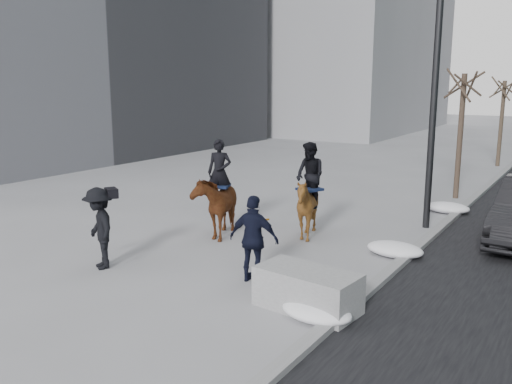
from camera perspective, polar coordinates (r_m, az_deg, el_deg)
The scene contains 11 objects.
ground at distance 11.59m, azimuth -3.23°, elevation -8.29°, with size 120.00×120.00×0.00m, color gray.
curb at distance 19.52m, azimuth 21.84°, elevation -0.72°, with size 0.25×90.00×0.12m, color gray.
planter at distance 9.66m, azimuth 5.43°, elevation -10.22°, with size 1.79×0.90×0.72m, color #9A9A9D.
tree_near at distance 19.52m, azimuth 20.73°, elevation 6.11°, with size 1.20×1.20×4.66m, color #382C21, non-canonical shape.
tree_far at distance 27.94m, azimuth 24.44°, elevation 7.00°, with size 1.20×1.20×4.41m, color #372820, non-canonical shape.
mounted_left at distance 14.02m, azimuth -4.14°, elevation -0.85°, with size 1.53×2.11×2.49m.
mounted_right at distance 13.70m, azimuth 5.43°, elevation -0.92°, with size 1.78×1.86×2.45m.
feeder at distance 10.74m, azimuth -0.21°, elevation -4.97°, with size 1.09×0.94×1.75m.
camera_crew at distance 11.98m, azimuth -16.14°, elevation -3.65°, with size 1.31×1.12×1.75m.
lamppost at distance 15.01m, azimuth 18.45°, elevation 15.04°, with size 0.25×1.93×9.09m.
snow_piles at distance 13.25m, azimuth 15.01°, elevation -5.39°, with size 1.30×9.79×0.33m.
Camera 1 is at (6.40, -8.83, 3.94)m, focal length 38.00 mm.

